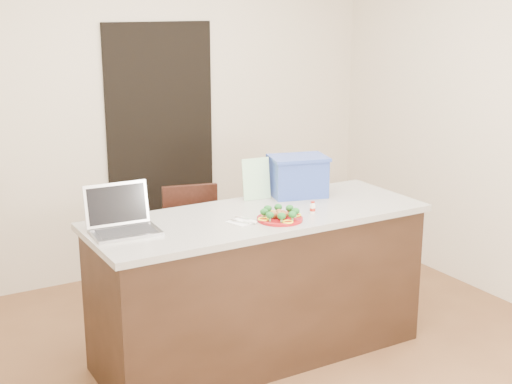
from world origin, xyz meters
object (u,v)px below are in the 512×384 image
napkin (242,222)px  blue_box (298,176)px  plate (280,218)px  chair (197,241)px  laptop (121,219)px  yogurt_bottle (313,208)px  island (259,285)px

napkin → blue_box: (0.60, 0.33, 0.13)m
plate → chair: 1.10m
blue_box → chair: blue_box is taller
plate → napkin: bearing=159.9°
laptop → plate: bearing=-14.5°
laptop → yogurt_bottle: bearing=-9.5°
laptop → napkin: bearing=-13.7°
napkin → blue_box: bearing=28.5°
plate → yogurt_bottle: bearing=5.6°
island → chair: 0.83m
chair → blue_box: bearing=-39.2°
island → napkin: size_ratio=15.48×
napkin → laptop: laptop is taller
plate → island: bearing=102.0°
yogurt_bottle → blue_box: size_ratio=0.17×
blue_box → chair: bearing=141.5°
plate → napkin: (-0.21, 0.08, -0.01)m
napkin → yogurt_bottle: yogurt_bottle is taller
blue_box → chair: size_ratio=0.47×
plate → chair: plate is taller
yogurt_bottle → blue_box: blue_box is taller
napkin → chair: size_ratio=0.15×
laptop → blue_box: bearing=9.1°
laptop → chair: (0.80, 0.73, -0.48)m
plate → chair: bearing=93.6°
blue_box → yogurt_bottle: bearing=-95.9°
yogurt_bottle → napkin: bearing=173.4°
napkin → blue_box: 0.70m
yogurt_bottle → blue_box: (0.14, 0.38, 0.10)m
yogurt_bottle → island: bearing=151.8°
laptop → blue_box: 1.26m
plate → yogurt_bottle: yogurt_bottle is taller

